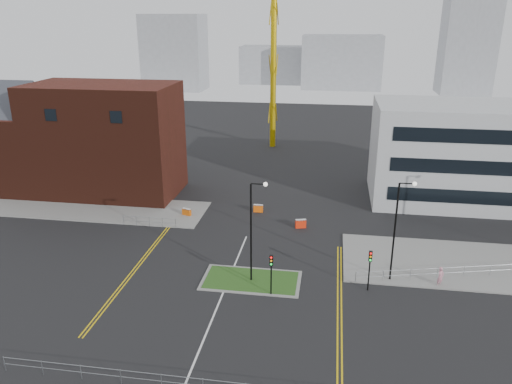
# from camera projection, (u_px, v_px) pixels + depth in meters

# --- Properties ---
(ground) EXTENTS (200.00, 200.00, 0.00)m
(ground) POSITION_uv_depth(u_px,v_px,m) (206.00, 333.00, 36.52)
(ground) COLOR black
(ground) RESTS_ON ground
(pavement_left) EXTENTS (28.00, 8.00, 0.12)m
(pavement_left) POSITION_uv_depth(u_px,v_px,m) (90.00, 208.00, 59.87)
(pavement_left) COLOR slate
(pavement_left) RESTS_ON ground
(pavement_right) EXTENTS (24.00, 10.00, 0.12)m
(pavement_right) POSITION_uv_depth(u_px,v_px,m) (474.00, 265.00, 46.31)
(pavement_right) COLOR slate
(pavement_right) RESTS_ON ground
(island_kerb) EXTENTS (8.60, 4.60, 0.08)m
(island_kerb) POSITION_uv_depth(u_px,v_px,m) (251.00, 280.00, 43.65)
(island_kerb) COLOR slate
(island_kerb) RESTS_ON ground
(grass_island) EXTENTS (8.00, 4.00, 0.12)m
(grass_island) POSITION_uv_depth(u_px,v_px,m) (251.00, 280.00, 43.64)
(grass_island) COLOR #2A4F1A
(grass_island) RESTS_ON ground
(brick_building) EXTENTS (24.20, 10.07, 14.24)m
(brick_building) POSITION_uv_depth(u_px,v_px,m) (84.00, 140.00, 63.59)
(brick_building) COLOR #3F190F
(brick_building) RESTS_ON ground
(office_block) EXTENTS (25.00, 12.20, 12.00)m
(office_block) POSITION_uv_depth(u_px,v_px,m) (478.00, 154.00, 60.44)
(office_block) COLOR #B9BBBE
(office_block) RESTS_ON ground
(streetlamp_island) EXTENTS (1.46, 0.36, 9.18)m
(streetlamp_island) POSITION_uv_depth(u_px,v_px,m) (254.00, 224.00, 41.81)
(streetlamp_island) COLOR black
(streetlamp_island) RESTS_ON ground
(streetlamp_right_near) EXTENTS (1.46, 0.36, 9.18)m
(streetlamp_right_near) POSITION_uv_depth(u_px,v_px,m) (398.00, 224.00, 41.92)
(streetlamp_right_near) COLOR black
(streetlamp_right_near) RESTS_ON ground
(traffic_light_island) EXTENTS (0.28, 0.33, 3.65)m
(traffic_light_island) POSITION_uv_depth(u_px,v_px,m) (271.00, 267.00, 40.63)
(traffic_light_island) COLOR black
(traffic_light_island) RESTS_ON ground
(traffic_light_right) EXTENTS (0.28, 0.33, 3.65)m
(traffic_light_right) POSITION_uv_depth(u_px,v_px,m) (370.00, 263.00, 41.32)
(traffic_light_right) COLOR black
(traffic_light_right) RESTS_ON ground
(railing_front) EXTENTS (24.05, 0.05, 1.10)m
(railing_front) POSITION_uv_depth(u_px,v_px,m) (182.00, 380.00, 30.67)
(railing_front) COLOR gray
(railing_front) RESTS_ON ground
(railing_left) EXTENTS (6.05, 0.05, 1.10)m
(railing_left) POSITION_uv_depth(u_px,v_px,m) (149.00, 220.00, 54.61)
(railing_left) COLOR gray
(railing_left) RESTS_ON ground
(railing_right) EXTENTS (19.05, 5.05, 1.10)m
(railing_right) POSITION_uv_depth(u_px,v_px,m) (464.00, 270.00, 43.96)
(railing_right) COLOR gray
(railing_right) RESTS_ON ground
(centre_line) EXTENTS (0.15, 30.00, 0.01)m
(centre_line) POSITION_uv_depth(u_px,v_px,m) (213.00, 318.00, 38.37)
(centre_line) COLOR silver
(centre_line) RESTS_ON ground
(yellow_left_a) EXTENTS (0.12, 24.00, 0.01)m
(yellow_left_a) POSITION_uv_depth(u_px,v_px,m) (140.00, 261.00, 47.13)
(yellow_left_a) COLOR gold
(yellow_left_a) RESTS_ON ground
(yellow_left_b) EXTENTS (0.12, 24.00, 0.01)m
(yellow_left_b) POSITION_uv_depth(u_px,v_px,m) (143.00, 261.00, 47.08)
(yellow_left_b) COLOR gold
(yellow_left_b) RESTS_ON ground
(yellow_right_a) EXTENTS (0.12, 20.00, 0.01)m
(yellow_right_a) POSITION_uv_depth(u_px,v_px,m) (338.00, 300.00, 40.71)
(yellow_right_a) COLOR gold
(yellow_right_a) RESTS_ON ground
(yellow_right_b) EXTENTS (0.12, 20.00, 0.01)m
(yellow_right_b) POSITION_uv_depth(u_px,v_px,m) (341.00, 300.00, 40.67)
(yellow_right_b) COLOR gold
(yellow_right_b) RESTS_ON ground
(skyline_a) EXTENTS (18.00, 12.00, 22.00)m
(skyline_a) POSITION_uv_depth(u_px,v_px,m) (175.00, 53.00, 150.24)
(skyline_a) COLOR gray
(skyline_a) RESTS_ON ground
(skyline_b) EXTENTS (24.00, 12.00, 16.00)m
(skyline_b) POSITION_uv_depth(u_px,v_px,m) (342.00, 62.00, 153.26)
(skyline_b) COLOR gray
(skyline_b) RESTS_ON ground
(skyline_c) EXTENTS (14.00, 12.00, 28.00)m
(skyline_c) POSITION_uv_depth(u_px,v_px,m) (468.00, 44.00, 141.48)
(skyline_c) COLOR gray
(skyline_c) RESTS_ON ground
(skyline_d) EXTENTS (30.00, 12.00, 12.00)m
(skyline_d) POSITION_uv_depth(u_px,v_px,m) (286.00, 65.00, 165.86)
(skyline_d) COLOR gray
(skyline_d) RESTS_ON ground
(pedestrian) EXTENTS (0.77, 0.76, 1.80)m
(pedestrian) POSITION_uv_depth(u_px,v_px,m) (440.00, 277.00, 42.53)
(pedestrian) COLOR #CD8597
(pedestrian) RESTS_ON ground
(barrier_left) EXTENTS (1.14, 0.70, 0.91)m
(barrier_left) POSITION_uv_depth(u_px,v_px,m) (187.00, 212.00, 57.50)
(barrier_left) COLOR #CA520B
(barrier_left) RESTS_ON ground
(barrier_mid) EXTENTS (1.10, 0.38, 0.92)m
(barrier_mid) POSITION_uv_depth(u_px,v_px,m) (258.00, 208.00, 58.64)
(barrier_mid) COLOR #F75E0D
(barrier_mid) RESTS_ON ground
(barrier_right) EXTENTS (1.21, 0.68, 0.97)m
(barrier_right) POSITION_uv_depth(u_px,v_px,m) (301.00, 223.00, 54.30)
(barrier_right) COLOR red
(barrier_right) RESTS_ON ground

